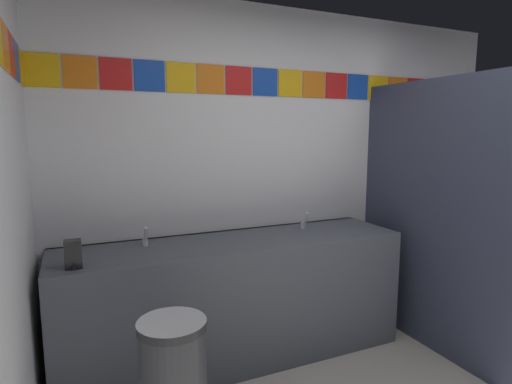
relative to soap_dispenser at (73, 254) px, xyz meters
name	(u,v)px	position (x,y,z in m)	size (l,w,h in m)	color
wall_back	(298,172)	(1.72, 0.53, 0.33)	(3.87, 0.09, 2.55)	silver
vanity_counter	(236,298)	(1.03, 0.19, -0.50)	(2.40, 0.61, 0.87)	#4C515B
faucet_left	(145,239)	(0.43, 0.28, -0.03)	(0.04, 0.10, 0.14)	silver
faucet_right	(304,222)	(1.63, 0.28, -0.03)	(0.04, 0.10, 0.14)	silver
soap_dispenser	(73,254)	(0.00, 0.00, 0.00)	(0.09, 0.09, 0.16)	black
stall_divider	(478,222)	(2.58, -0.49, 0.05)	(0.92, 1.44, 1.99)	#33384C
toilet	(446,284)	(2.93, 0.04, -0.64)	(0.39, 0.49, 0.74)	white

